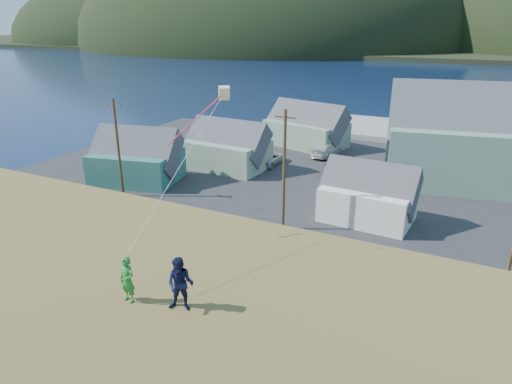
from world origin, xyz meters
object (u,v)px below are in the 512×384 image
wharf (363,127)px  shed_white (368,194)px  kite_flyer_navy (180,284)px  kite_flyer_green (127,280)px  shed_teal (136,158)px  shed_palegreen_far (306,126)px  shed_palegreen_near (227,147)px

wharf → shed_white: (8.64, -33.62, 1.91)m
wharf → kite_flyer_navy: (8.36, -59.38, 7.66)m
kite_flyer_green → kite_flyer_navy: bearing=22.3°
shed_teal → shed_palegreen_far: 23.89m
kite_flyer_green → kite_flyer_navy: size_ratio=0.88×
kite_flyer_green → kite_flyer_navy: 1.85m
shed_teal → shed_white: bearing=-10.7°
shed_teal → shed_palegreen_near: bearing=40.4°
shed_palegreen_far → shed_palegreen_near: bearing=-93.9°
shed_palegreen_near → kite_flyer_navy: size_ratio=5.30×
shed_teal → shed_palegreen_near: shed_teal is taller
shed_white → kite_flyer_green: (-2.08, -26.15, 5.64)m
kite_flyer_navy → shed_palegreen_far: bearing=88.7°
wharf → shed_palegreen_far: 13.92m
wharf → shed_palegreen_near: size_ratio=2.71×
shed_teal → shed_white: (23.89, 0.69, -0.24)m
shed_palegreen_far → kite_flyer_navy: size_ratio=6.53×
shed_teal → shed_palegreen_near: 10.15m
wharf → shed_palegreen_far: shed_palegreen_far is taller
wharf → kite_flyer_navy: size_ratio=14.34×
kite_flyer_green → shed_teal: bearing=140.3°
shed_white → kite_flyer_navy: (-0.28, -25.75, 5.75)m
shed_white → kite_flyer_green: size_ratio=4.98×
shed_teal → kite_flyer_green: size_ratio=6.21×
shed_palegreen_near → shed_palegreen_far: (4.53, 13.29, 0.20)m
shed_palegreen_far → kite_flyer_green: kite_flyer_green is taller
shed_teal → shed_palegreen_far: bearing=51.1°
shed_white → shed_palegreen_far: size_ratio=0.67×
shed_teal → shed_palegreen_far: shed_palegreen_far is taller
kite_flyer_green → shed_palegreen_near: bearing=124.8°
shed_white → shed_palegreen_near: bearing=160.9°
shed_white → kite_flyer_navy: kite_flyer_navy is taller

